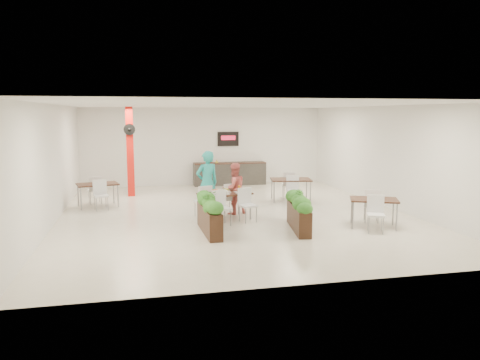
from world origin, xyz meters
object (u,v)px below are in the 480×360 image
Objects in this scene: planter_left at (209,212)px; side_table_c at (374,204)px; planter_right at (299,210)px; side_table_b at (291,182)px; diner_man at (207,183)px; diner_woman at (234,189)px; main_table at (225,197)px; side_table_a at (98,187)px; red_column at (130,151)px; service_counter at (230,173)px.

planter_left is 1.23× the size of side_table_c.
planter_right is 4.07m from side_table_b.
side_table_c is (0.90, -4.06, -0.02)m from side_table_b.
diner_man is 0.82m from diner_woman.
diner_man is 1.13× the size of side_table_b.
planter_right is (1.62, -1.60, -0.13)m from main_table.
planter_right is 1.19× the size of side_table_c.
side_table_b is (6.35, -0.33, 0.01)m from side_table_a.
planter_left is 1.22× the size of side_table_b.
diner_man is at bearing -17.28° from diner_woman.
planter_right is at bearing -160.84° from side_table_c.
main_table is at bearing 103.53° from diner_man.
main_table is 4.48m from side_table_a.
diner_woman is (3.00, -3.81, -0.88)m from red_column.
planter_left reaches higher than planter_right.
side_table_a and side_table_b have the same top height.
side_table_a is (-3.61, 2.65, -0.00)m from main_table.
side_table_b is (5.32, -2.15, -1.00)m from red_column.
red_column reaches higher than side_table_c.
planter_right is (1.22, -2.25, -0.26)m from diner_woman.
planter_left is 5.03m from side_table_b.
main_table is 1.14× the size of side_table_b.
main_table is 0.83m from diner_man.
planter_right is 1.18× the size of side_table_b.
service_counter is at bearing 22.98° from side_table_a.
planter_right reaches higher than side_table_a.
diner_woman is 0.92× the size of side_table_c.
red_column is 4.46m from diner_man.
red_column is 1.68× the size of main_table.
red_column is at bearing 158.29° from side_table_c.
side_table_c is at bearing -44.90° from red_column.
red_column is 4.56m from service_counter.
diner_man is at bearing 131.82° from planter_right.
red_column reaches higher than main_table.
main_table is 1.26× the size of diner_woman.
side_table_b is (3.13, 1.66, -0.30)m from diner_man.
planter_left is at bearing -121.59° from side_table_b.
red_column is 1.57× the size of planter_left.
planter_left is (1.94, -5.86, -1.12)m from red_column.
diner_woman reaches higher than main_table.
side_table_a is (-2.96, 4.05, 0.11)m from planter_left.
side_table_a is 8.48m from side_table_c.
red_column is at bearing 120.10° from main_table.
diner_woman is at bearing 118.35° from planter_right.
planter_left is at bearing -67.05° from side_table_a.
diner_woman is (0.41, 0.66, 0.12)m from main_table.
main_table is (-1.41, -6.33, 0.14)m from service_counter.
side_table_b is at bearing -161.75° from diner_woman.
red_column reaches higher than side_table_b.
service_counter is at bearing 119.02° from side_table_b.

